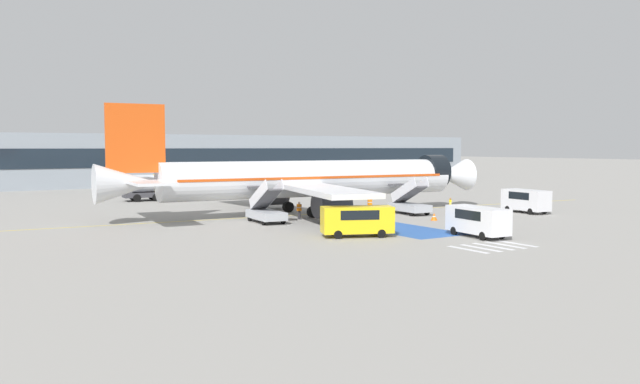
{
  "coord_description": "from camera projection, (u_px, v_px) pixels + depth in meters",
  "views": [
    {
      "loc": [
        -31.69,
        -53.97,
        6.81
      ],
      "look_at": [
        -0.11,
        -4.33,
        2.56
      ],
      "focal_mm": 35.0,
      "sensor_mm": 36.0,
      "label": 1
    }
  ],
  "objects": [
    {
      "name": "service_van_1",
      "position": [
        357.0,
        219.0,
        47.27
      ],
      "size": [
        5.72,
        3.91,
        2.31
      ],
      "rotation": [
        0.0,
        0.0,
        4.31
      ],
      "color": "yellow",
      "rests_on": "ground_plane"
    },
    {
      "name": "airliner",
      "position": [
        308.0,
        179.0,
        62.79
      ],
      "size": [
        41.0,
        32.79,
        10.61
      ],
      "rotation": [
        0.0,
        0.0,
        -1.67
      ],
      "color": "silver",
      "rests_on": "ground_plane"
    },
    {
      "name": "ground_crew_3",
      "position": [
        299.0,
        209.0,
        58.69
      ],
      "size": [
        0.37,
        0.48,
        1.66
      ],
      "rotation": [
        0.0,
        0.0,
        1.94
      ],
      "color": "#2D2D33",
      "rests_on": "ground_plane"
    },
    {
      "name": "apron_walkway_bar_1",
      "position": [
        481.0,
        248.0,
        42.05
      ],
      "size": [
        0.44,
        3.6,
        0.01
      ],
      "primitive_type": "cube",
      "color": "silver",
      "rests_on": "ground_plane"
    },
    {
      "name": "apron_walkway_bar_3",
      "position": [
        505.0,
        245.0,
        43.34
      ],
      "size": [
        0.44,
        3.6,
        0.01
      ],
      "primitive_type": "cube",
      "color": "silver",
      "rests_on": "ground_plane"
    },
    {
      "name": "boarding_stairs_forward",
      "position": [
        409.0,
        205.0,
        63.3
      ],
      "size": [
        2.65,
        5.39,
        3.82
      ],
      "rotation": [
        0.0,
        0.0,
        -0.09
      ],
      "color": "#ADB2BA",
      "rests_on": "ground_plane"
    },
    {
      "name": "apron_walkway_bar_4",
      "position": [
        517.0,
        244.0,
        43.98
      ],
      "size": [
        0.44,
        3.6,
        0.01
      ],
      "primitive_type": "cube",
      "color": "silver",
      "rests_on": "ground_plane"
    },
    {
      "name": "ground_plane",
      "position": [
        298.0,
        215.0,
        62.87
      ],
      "size": [
        600.0,
        600.0,
        0.0
      ],
      "primitive_type": "plane",
      "color": "gray"
    },
    {
      "name": "traffic_cone_0",
      "position": [
        434.0,
        217.0,
        57.86
      ],
      "size": [
        0.62,
        0.62,
        0.69
      ],
      "color": "orange",
      "rests_on": "ground_plane"
    },
    {
      "name": "ground_crew_2",
      "position": [
        370.0,
        204.0,
        62.68
      ],
      "size": [
        0.47,
        0.32,
        1.87
      ],
      "rotation": [
        0.0,
        0.0,
        2.93
      ],
      "color": "#191E38",
      "rests_on": "ground_plane"
    },
    {
      "name": "service_van_2",
      "position": [
        526.0,
        199.0,
        64.49
      ],
      "size": [
        2.42,
        5.13,
        2.39
      ],
      "rotation": [
        0.0,
        0.0,
        3.07
      ],
      "color": "silver",
      "rests_on": "ground_plane"
    },
    {
      "name": "apron_leadline_yellow",
      "position": [
        314.0,
        214.0,
        63.36
      ],
      "size": [
        74.99,
        7.34,
        0.01
      ],
      "primitive_type": "cube",
      "rotation": [
        0.0,
        0.0,
        -1.67
      ],
      "color": "gold",
      "rests_on": "ground_plane"
    },
    {
      "name": "ground_crew_0",
      "position": [
        349.0,
        206.0,
        60.66
      ],
      "size": [
        0.48,
        0.35,
        1.86
      ],
      "rotation": [
        0.0,
        0.0,
        0.31
      ],
      "color": "#191E38",
      "rests_on": "ground_plane"
    },
    {
      "name": "ground_crew_1",
      "position": [
        450.0,
        205.0,
        63.46
      ],
      "size": [
        0.45,
        0.48,
        1.68
      ],
      "rotation": [
        0.0,
        0.0,
        0.87
      ],
      "color": "black",
      "rests_on": "ground_plane"
    },
    {
      "name": "apron_stand_patch_blue",
      "position": [
        393.0,
        228.0,
        52.67
      ],
      "size": [
        5.35,
        12.92,
        0.01
      ],
      "primitive_type": "cube",
      "color": "#2856A8",
      "rests_on": "ground_plane"
    },
    {
      "name": "boarding_stairs_aft",
      "position": [
        266.0,
        212.0,
        56.2
      ],
      "size": [
        2.65,
        5.39,
        4.01
      ],
      "rotation": [
        0.0,
        0.0,
        -0.09
      ],
      "color": "#ADB2BA",
      "rests_on": "ground_plane"
    },
    {
      "name": "apron_walkway_bar_0",
      "position": [
        468.0,
        250.0,
        41.41
      ],
      "size": [
        0.44,
        3.6,
        0.01
      ],
      "primitive_type": "cube",
      "color": "silver",
      "rests_on": "ground_plane"
    },
    {
      "name": "fuel_tanker",
      "position": [
        160.0,
        187.0,
        79.75
      ],
      "size": [
        9.56,
        3.3,
        3.34
      ],
      "rotation": [
        0.0,
        0.0,
        -1.66
      ],
      "color": "#38383D",
      "rests_on": "ground_plane"
    },
    {
      "name": "apron_walkway_bar_2",
      "position": [
        493.0,
        246.0,
        42.7
      ],
      "size": [
        0.44,
        3.6,
        0.01
      ],
      "primitive_type": "cube",
      "color": "silver",
      "rests_on": "ground_plane"
    },
    {
      "name": "terminal_building",
      "position": [
        184.0,
        159.0,
        116.37
      ],
      "size": [
        131.51,
        12.1,
        9.05
      ],
      "color": "#89939E",
      "rests_on": "ground_plane"
    },
    {
      "name": "service_van_0",
      "position": [
        478.0,
        219.0,
        47.2
      ],
      "size": [
        2.45,
        5.4,
        2.27
      ],
      "rotation": [
        0.0,
        0.0,
        3.05
      ],
      "color": "silver",
      "rests_on": "ground_plane"
    }
  ]
}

